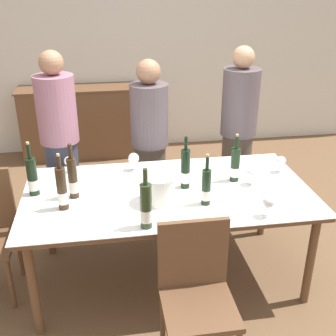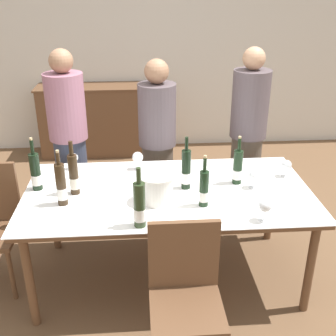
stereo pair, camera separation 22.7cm
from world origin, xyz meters
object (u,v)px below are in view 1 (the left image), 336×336
object	(u,v)px
wine_glass_4	(68,162)
chair_near_front	(196,287)
wine_glass_3	(160,177)
person_host	(61,147)
wine_bottle_1	(185,170)
wine_glass_2	(252,173)
person_guest_left	(150,147)
wine_bottle_4	(73,179)
wine_bottle_0	(62,190)
sideboard_cabinet	(81,122)
person_guest_right	(238,136)
wine_bottle_2	(33,177)
dining_table	(168,198)
wine_bottle_3	(235,165)
wine_bottle_5	(146,207)
wine_glass_0	(268,202)
wine_bottle_6	(206,188)
wine_glass_5	(281,161)
ice_bucket	(159,188)
wine_glass_1	(134,159)

from	to	relation	value
wine_glass_4	chair_near_front	xyz separation A→B (m)	(0.76, -1.21, -0.33)
wine_glass_3	person_host	bearing A→B (deg)	134.10
wine_bottle_1	wine_glass_2	world-z (taller)	wine_bottle_1
person_guest_left	person_host	bearing A→B (deg)	179.30
wine_bottle_4	wine_bottle_0	bearing A→B (deg)	-112.79
sideboard_cabinet	person_guest_right	bearing A→B (deg)	-49.10
wine_glass_4	wine_bottle_2	bearing A→B (deg)	-123.51
dining_table	wine_bottle_2	bearing A→B (deg)	174.16
wine_bottle_0	chair_near_front	xyz separation A→B (m)	(0.77, -0.63, -0.38)
wine_bottle_3	wine_bottle_5	xyz separation A→B (m)	(-0.73, -0.54, 0.02)
wine_bottle_0	wine_glass_0	distance (m)	1.34
dining_table	person_guest_left	bearing A→B (deg)	92.53
wine_bottle_4	wine_bottle_6	bearing A→B (deg)	-15.04
wine_bottle_0	wine_glass_4	xyz separation A→B (m)	(0.01, 0.58, -0.05)
wine_bottle_2	wine_glass_5	size ratio (longest dim) A/B	2.96
wine_bottle_6	person_host	distance (m)	1.47
wine_bottle_6	wine_bottle_5	bearing A→B (deg)	-152.45
wine_bottle_5	wine_glass_5	bearing A→B (deg)	29.00
wine_bottle_4	wine_bottle_5	xyz separation A→B (m)	(0.46, -0.46, -0.00)
wine_bottle_1	wine_glass_2	distance (m)	0.50
wine_glass_2	wine_bottle_5	bearing A→B (deg)	-151.28
wine_bottle_6	wine_glass_2	bearing A→B (deg)	29.93
chair_near_front	wine_glass_4	bearing A→B (deg)	122.37
sideboard_cabinet	wine_glass_2	bearing A→B (deg)	-62.56
wine_bottle_3	wine_glass_3	world-z (taller)	wine_bottle_3
ice_bucket	wine_glass_2	bearing A→B (deg)	12.05
dining_table	wine_bottle_4	bearing A→B (deg)	179.21
wine_glass_3	wine_glass_5	world-z (taller)	wine_glass_3
wine_bottle_5	person_guest_right	bearing A→B (deg)	52.71
wine_bottle_5	person_host	world-z (taller)	person_host
wine_bottle_4	wine_bottle_5	world-z (taller)	same
wine_bottle_0	wine_glass_0	bearing A→B (deg)	-13.40
wine_bottle_0	wine_glass_3	xyz separation A→B (m)	(0.67, 0.18, -0.04)
wine_bottle_2	wine_glass_3	xyz separation A→B (m)	(0.89, -0.06, -0.04)
wine_glass_2	dining_table	bearing A→B (deg)	-179.64
sideboard_cabinet	wine_glass_5	world-z (taller)	sideboard_cabinet
wine_glass_3	wine_glass_4	world-z (taller)	wine_glass_3
ice_bucket	wine_bottle_4	xyz separation A→B (m)	(-0.57, 0.16, 0.04)
wine_bottle_2	wine_bottle_3	bearing A→B (deg)	-0.31
wine_bottle_0	wine_glass_5	world-z (taller)	wine_bottle_0
sideboard_cabinet	wine_bottle_0	size ratio (longest dim) A/B	3.79
ice_bucket	wine_glass_0	size ratio (longest dim) A/B	1.55
wine_bottle_3	wine_glass_2	xyz separation A→B (m)	(0.11, -0.08, -0.03)
wine_bottle_0	wine_glass_2	bearing A→B (deg)	6.14
sideboard_cabinet	ice_bucket	size ratio (longest dim) A/B	6.49
wine_bottle_6	wine_glass_4	distance (m)	1.15
wine_glass_1	person_host	xyz separation A→B (m)	(-0.60, 0.43, -0.03)
wine_glass_0	wine_bottle_0	bearing A→B (deg)	166.60
ice_bucket	wine_glass_2	distance (m)	0.73
dining_table	wine_bottle_3	bearing A→B (deg)	9.62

